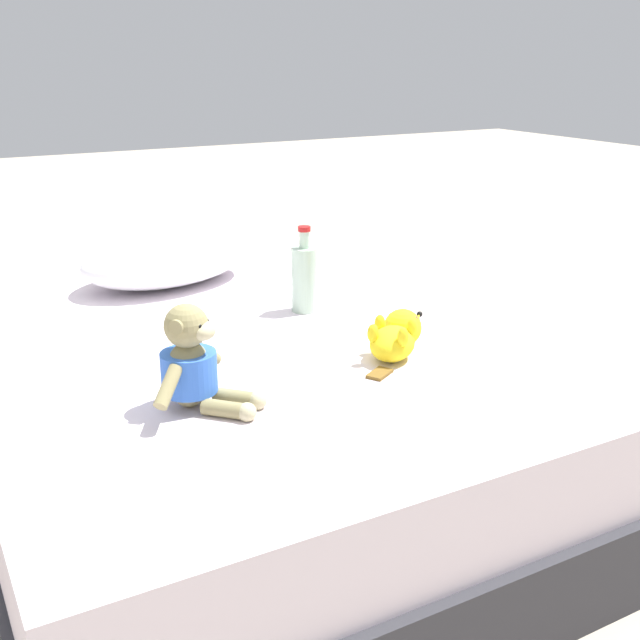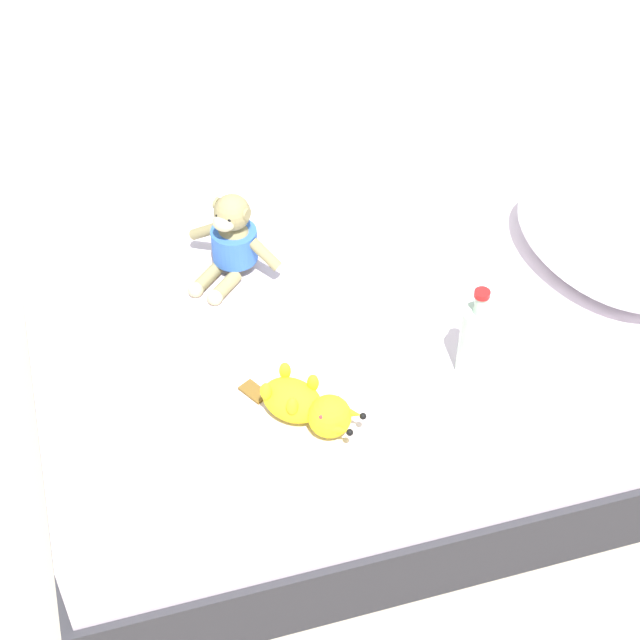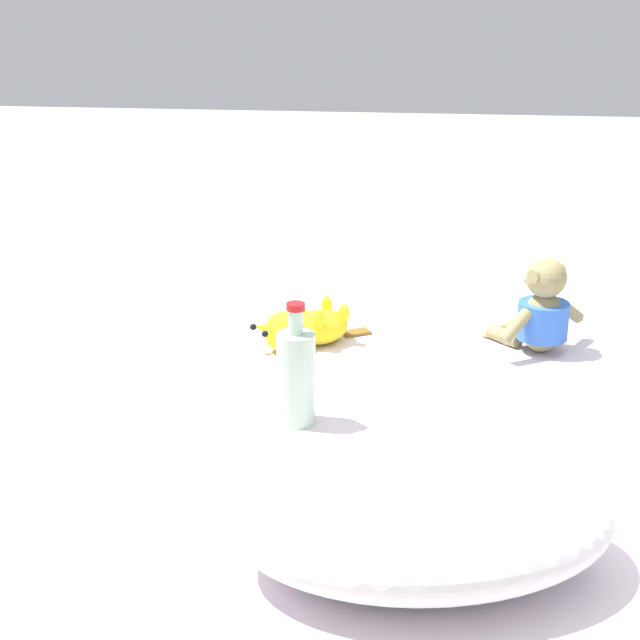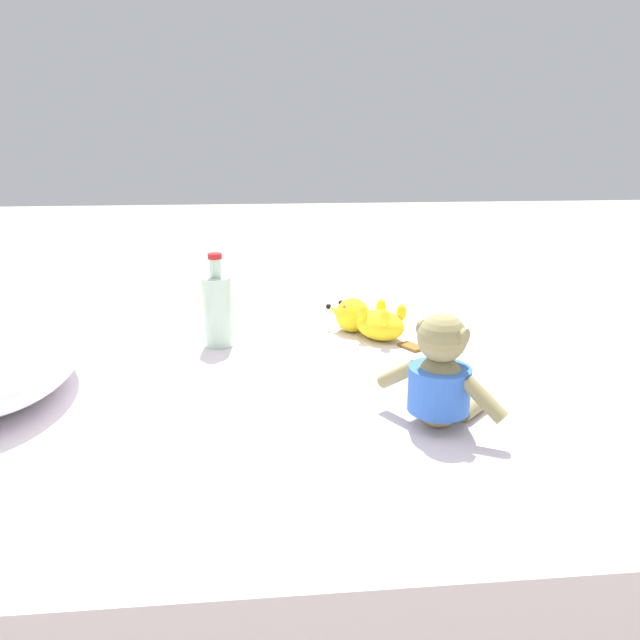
# 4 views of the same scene
# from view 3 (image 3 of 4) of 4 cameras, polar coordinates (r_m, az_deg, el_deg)

# --- Properties ---
(ground_plane) EXTENTS (16.00, 16.00, 0.00)m
(ground_plane) POSITION_cam_3_polar(r_m,az_deg,el_deg) (2.29, 7.90, -15.11)
(ground_plane) COLOR #B7A893
(bed) EXTENTS (1.30, 1.82, 0.45)m
(bed) POSITION_cam_3_polar(r_m,az_deg,el_deg) (2.17, 8.18, -10.32)
(bed) COLOR #2D2D33
(bed) RESTS_ON ground_plane
(pillow) EXTENTS (0.64, 0.48, 0.17)m
(pillow) POSITION_cam_3_polar(r_m,az_deg,el_deg) (1.48, 6.18, -11.76)
(pillow) COLOR white
(pillow) RESTS_ON bed
(plush_monkey) EXTENTS (0.26, 0.26, 0.24)m
(plush_monkey) POSITION_cam_3_polar(r_m,az_deg,el_deg) (2.35, 13.01, 0.44)
(plush_monkey) COLOR #8E8456
(plush_monkey) RESTS_ON bed
(plush_yellow_creature) EXTENTS (0.28, 0.25, 0.10)m
(plush_yellow_creature) POSITION_cam_3_polar(r_m,az_deg,el_deg) (2.33, -0.89, -0.48)
(plush_yellow_creature) COLOR yellow
(plush_yellow_creature) RESTS_ON bed
(glass_bottle) EXTENTS (0.08, 0.08, 0.26)m
(glass_bottle) POSITION_cam_3_polar(r_m,az_deg,el_deg) (1.91, -1.43, -3.34)
(glass_bottle) COLOR #B2D1B7
(glass_bottle) RESTS_ON bed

